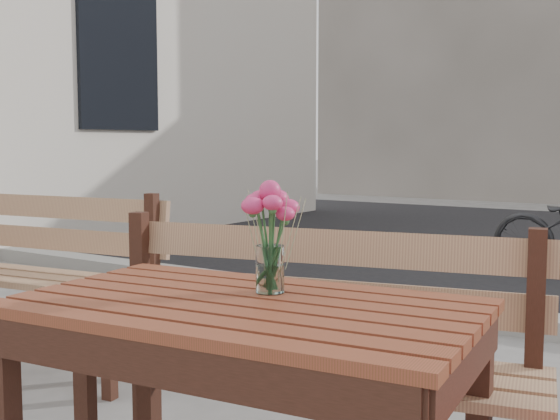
% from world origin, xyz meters
% --- Properties ---
extents(main_table, '(1.27, 0.82, 0.74)m').
position_xyz_m(main_table, '(-0.03, 0.15, 0.62)').
color(main_table, brown).
rests_on(main_table, ground).
extents(main_bench, '(1.55, 0.75, 0.92)m').
position_xyz_m(main_bench, '(-0.10, 0.60, 0.56)').
color(main_bench, '#A17253').
rests_on(main_bench, ground).
extents(main_vase, '(0.17, 0.17, 0.31)m').
position_xyz_m(main_vase, '(-0.04, 0.28, 0.93)').
color(main_vase, white).
rests_on(main_vase, main_table).
extents(second_bench, '(1.54, 0.64, 0.93)m').
position_xyz_m(second_bench, '(-2.01, 1.01, 0.56)').
color(second_bench, '#A17253').
rests_on(second_bench, ground).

